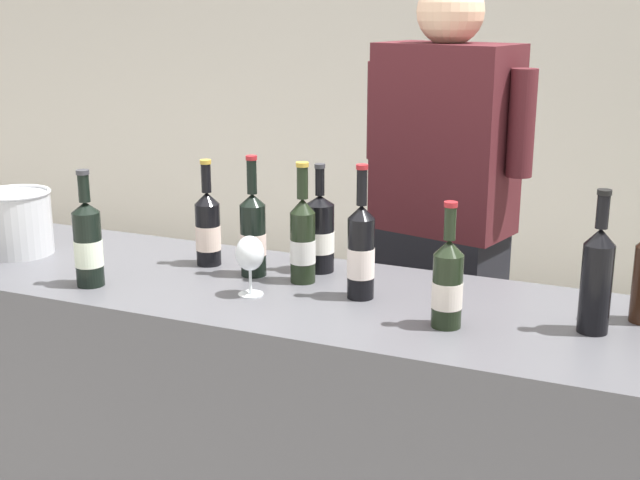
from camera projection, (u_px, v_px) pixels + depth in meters
The scene contains 13 objects.
wall_back at pixel (489, 54), 4.51m from camera, with size 8.00×0.10×2.80m, color beige.
counter at pixel (273, 436), 2.47m from camera, with size 2.51×0.64×0.91m, color #4C4C51.
wine_bottle_1 at pixel (448, 283), 2.03m from camera, with size 0.07×0.07×0.31m.
wine_bottle_2 at pixel (208, 228), 2.51m from camera, with size 0.07×0.07×0.32m.
wine_bottle_3 at pixel (88, 243), 2.32m from camera, with size 0.08×0.08×0.32m.
wine_bottle_4 at pixel (361, 251), 2.22m from camera, with size 0.07×0.07×0.36m.
wine_bottle_5 at pixel (253, 234), 2.41m from camera, with size 0.07×0.07×0.35m.
wine_bottle_6 at pixel (597, 277), 1.99m from camera, with size 0.07×0.07×0.35m.
wine_bottle_7 at pixel (320, 233), 2.45m from camera, with size 0.08×0.08×0.32m.
wine_bottle_8 at pixel (303, 239), 2.35m from camera, with size 0.07×0.07×0.34m.
wine_glass at pixel (250, 256), 2.25m from camera, with size 0.08×0.08×0.16m.
ice_bucket at pixel (17, 222), 2.63m from camera, with size 0.22×0.22×0.20m.
person_server at pixel (441, 258), 2.81m from camera, with size 0.57×0.33×1.74m.
Camera 1 is at (1.01, -1.99, 1.67)m, focal length 47.85 mm.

